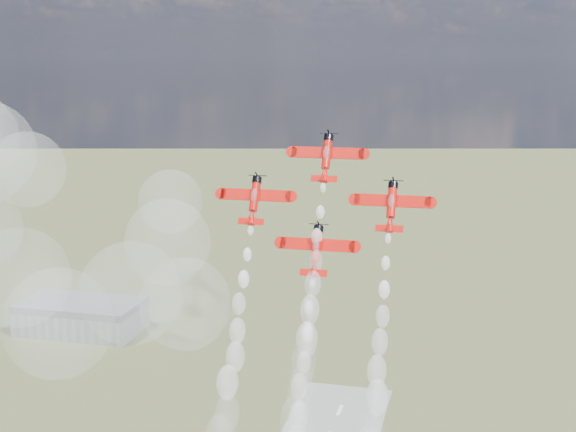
# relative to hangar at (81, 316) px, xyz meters

# --- Properties ---
(hangar) EXTENTS (50.00, 28.00, 13.00)m
(hangar) POSITION_rel_hangar_xyz_m (0.00, 0.00, 0.00)
(hangar) COLOR gray
(hangar) RESTS_ON ground
(plane_lead) EXTENTS (12.95, 6.86, 8.44)m
(plane_lead) POSITION_rel_hangar_xyz_m (135.44, -154.97, 90.73)
(plane_lead) COLOR red
(plane_lead) RESTS_ON ground
(plane_left) EXTENTS (12.95, 6.86, 8.44)m
(plane_left) POSITION_rel_hangar_xyz_m (123.34, -159.12, 83.34)
(plane_left) COLOR red
(plane_left) RESTS_ON ground
(plane_right) EXTENTS (12.95, 6.86, 8.44)m
(plane_right) POSITION_rel_hangar_xyz_m (147.53, -159.12, 83.34)
(plane_right) COLOR red
(plane_right) RESTS_ON ground
(plane_slot) EXTENTS (12.95, 6.86, 8.44)m
(plane_slot) POSITION_rel_hangar_xyz_m (135.44, -163.27, 75.96)
(plane_slot) COLOR red
(plane_slot) RESTS_ON ground
(smoke_trail_lead) EXTENTS (5.50, 24.56, 40.69)m
(smoke_trail_lead) POSITION_rel_hangar_xyz_m (135.42, -174.65, 55.74)
(smoke_trail_lead) COLOR white
(smoke_trail_lead) RESTS_ON plane_lead
(drifted_smoke_cloud) EXTENTS (63.89, 39.48, 54.73)m
(drifted_smoke_cloud) POSITION_rel_hangar_xyz_m (82.13, -155.86, 71.83)
(drifted_smoke_cloud) COLOR white
(drifted_smoke_cloud) RESTS_ON ground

